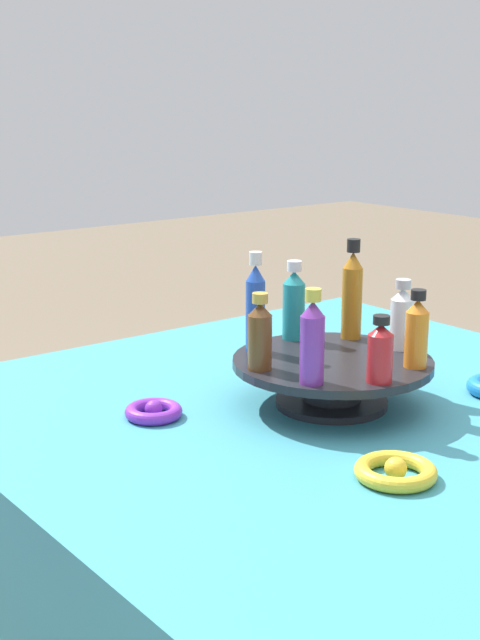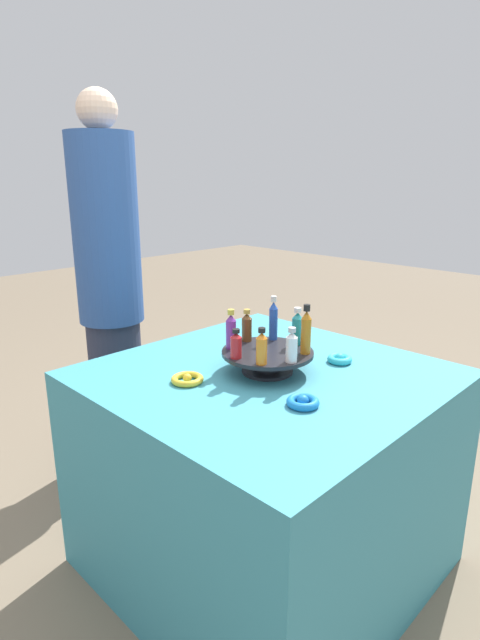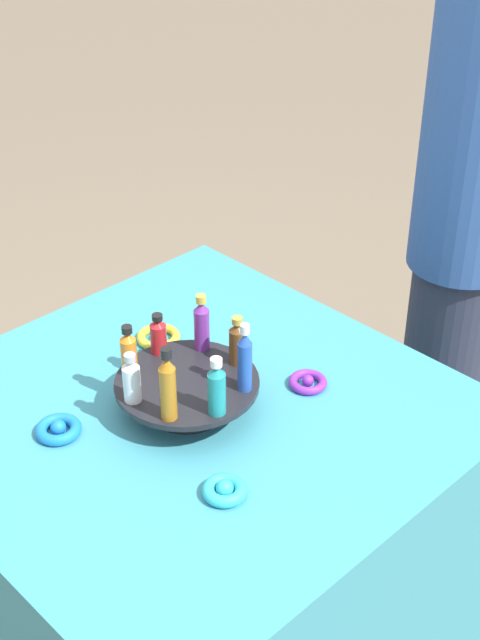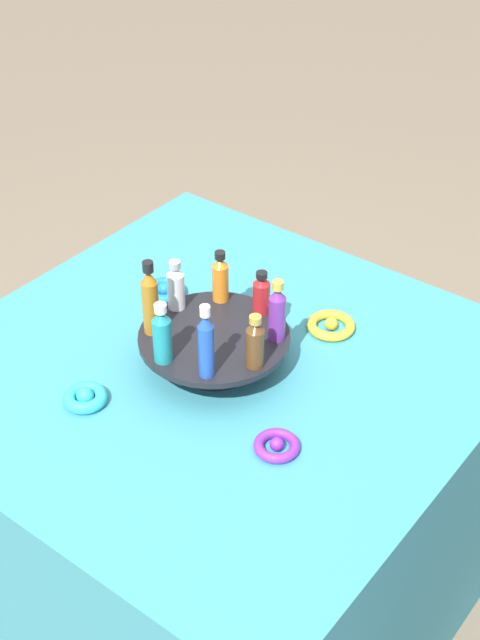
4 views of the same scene
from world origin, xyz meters
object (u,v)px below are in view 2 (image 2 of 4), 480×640
ribbon_bow_purple (241,344)px  bottle_teal (297,327)px  display_stand (267,357)px  ribbon_bow_blue (303,402)px  bottle_purple (231,331)px  bottle_brown (247,326)px  ribbon_bow_teal (340,359)px  bottle_red (236,345)px  ribbon_bow_gold (187,379)px  bottle_orange (262,347)px  bottle_blue (273,320)px  bottle_amber (306,331)px  bottle_clear (292,346)px  person_figure (110,289)px

ribbon_bow_purple → bottle_teal: bearing=-90.4°
display_stand → ribbon_bow_blue: display_stand is taller
bottle_teal → bottle_purple: 0.21m
bottle_brown → ribbon_bow_teal: (0.20, -0.23, -0.11)m
bottle_purple → bottle_red: bottle_purple is taller
ribbon_bow_blue → ribbon_bow_purple: bearing=63.3°
bottle_purple → ribbon_bow_blue: bearing=-99.1°
bottle_brown → ribbon_bow_gold: bearing=179.6°
bottle_purple → ribbon_bow_blue: (-0.05, -0.33, -0.12)m
display_stand → bottle_orange: bottle_orange is taller
bottle_red → ribbon_bow_blue: 0.27m
display_stand → bottle_blue: size_ratio=1.94×
display_stand → ribbon_bow_purple: bearing=63.3°
bottle_teal → bottle_amber: bearing=-124.8°
display_stand → bottle_amber: (0.06, -0.10, 0.09)m
ribbon_bow_gold → bottle_clear: bearing=-48.3°
bottle_orange → ribbon_bow_purple: bottle_orange is taller
bottle_teal → ribbon_bow_gold: 0.39m
bottle_red → ribbon_bow_blue: (-0.00, -0.25, -0.10)m
ribbon_bow_purple → bottle_orange: bearing=-126.1°
display_stand → ribbon_bow_blue: (-0.11, -0.23, -0.04)m
bottle_amber → person_figure: bearing=92.6°
bottle_clear → bottle_brown: bearing=77.7°
bottle_red → bottle_clear: 0.16m
bottle_orange → bottle_clear: bottle_orange is taller
bottle_teal → bottle_orange: 0.21m
bottle_amber → bottle_clear: 0.09m
ribbon_bow_gold → bottle_purple: bearing=-6.0°
person_figure → ribbon_bow_purple: bearing=9.0°
bottle_clear → ribbon_bow_purple: (0.14, 0.34, -0.11)m
display_stand → ribbon_bow_teal: (0.23, -0.11, -0.04)m
bottle_teal → bottle_red: size_ratio=1.36×
person_figure → bottle_brown: bearing=1.6°
bottle_orange → ribbon_bow_purple: size_ratio=1.36×
display_stand → ribbon_bow_teal: bearing=-26.7°
bottle_purple → display_stand: bearing=-57.3°
ribbon_bow_purple → ribbon_bow_gold: ribbon_bow_gold is taller
bottle_clear → ribbon_bow_purple: bottle_clear is taller
bottle_amber → bottle_red: bearing=145.2°
bottle_teal → bottle_purple: size_ratio=0.96×
bottle_amber → ribbon_bow_blue: size_ratio=1.73×
bottle_clear → bottle_orange: bearing=145.2°
person_figure → bottle_teal: bearing=6.8°
bottle_red → bottle_orange: bearing=-79.8°
bottle_amber → bottle_orange: size_ratio=1.41×
ribbon_bow_blue → ribbon_bow_gold: 0.36m
display_stand → bottle_clear: 0.14m
bottle_teal → bottle_brown: size_ratio=1.14×
bottle_clear → person_figure: 1.04m
bottle_clear → ribbon_bow_teal: bearing=-0.4°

